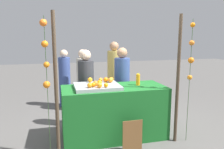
{
  "coord_description": "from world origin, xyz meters",
  "views": [
    {
      "loc": [
        -1.0,
        -3.74,
        1.84
      ],
      "look_at": [
        0.0,
        0.15,
        1.15
      ],
      "focal_mm": 35.44,
      "sensor_mm": 36.0,
      "label": 1
    }
  ],
  "objects_px": {
    "orange_1": "(110,80)",
    "vendor_right": "(122,88)",
    "orange_0": "(106,80)",
    "vendor_left": "(86,91)",
    "chalkboard_sign": "(132,137)",
    "juice_bottle": "(138,80)",
    "stall_counter": "(114,112)"
  },
  "relations": [
    {
      "from": "stall_counter",
      "to": "chalkboard_sign",
      "type": "relative_size",
      "value": 3.38
    },
    {
      "from": "stall_counter",
      "to": "vendor_left",
      "type": "height_order",
      "value": "vendor_left"
    },
    {
      "from": "vendor_right",
      "to": "orange_1",
      "type": "bearing_deg",
      "value": -125.38
    },
    {
      "from": "vendor_left",
      "to": "vendor_right",
      "type": "distance_m",
      "value": 0.77
    },
    {
      "from": "juice_bottle",
      "to": "chalkboard_sign",
      "type": "distance_m",
      "value": 1.07
    },
    {
      "from": "orange_0",
      "to": "juice_bottle",
      "type": "distance_m",
      "value": 0.6
    },
    {
      "from": "orange_1",
      "to": "juice_bottle",
      "type": "distance_m",
      "value": 0.52
    },
    {
      "from": "vendor_right",
      "to": "juice_bottle",
      "type": "bearing_deg",
      "value": -79.25
    },
    {
      "from": "orange_0",
      "to": "vendor_right",
      "type": "distance_m",
      "value": 0.73
    },
    {
      "from": "orange_0",
      "to": "orange_1",
      "type": "distance_m",
      "value": 0.1
    },
    {
      "from": "orange_1",
      "to": "chalkboard_sign",
      "type": "height_order",
      "value": "orange_1"
    },
    {
      "from": "orange_0",
      "to": "orange_1",
      "type": "height_order",
      "value": "orange_0"
    },
    {
      "from": "orange_1",
      "to": "chalkboard_sign",
      "type": "xyz_separation_m",
      "value": [
        0.18,
        -0.72,
        -0.79
      ]
    },
    {
      "from": "vendor_left",
      "to": "vendor_right",
      "type": "height_order",
      "value": "vendor_right"
    },
    {
      "from": "orange_1",
      "to": "vendor_right",
      "type": "xyz_separation_m",
      "value": [
        0.39,
        0.55,
        -0.3
      ]
    },
    {
      "from": "chalkboard_sign",
      "to": "vendor_left",
      "type": "distance_m",
      "value": 1.45
    },
    {
      "from": "vendor_left",
      "to": "vendor_right",
      "type": "bearing_deg",
      "value": 1.73
    },
    {
      "from": "orange_0",
      "to": "chalkboard_sign",
      "type": "xyz_separation_m",
      "value": [
        0.25,
        -0.79,
        -0.79
      ]
    },
    {
      "from": "orange_0",
      "to": "chalkboard_sign",
      "type": "bearing_deg",
      "value": -72.5
    },
    {
      "from": "stall_counter",
      "to": "orange_1",
      "type": "distance_m",
      "value": 0.59
    },
    {
      "from": "vendor_right",
      "to": "orange_0",
      "type": "bearing_deg",
      "value": -133.76
    },
    {
      "from": "juice_bottle",
      "to": "stall_counter",
      "type": "bearing_deg",
      "value": -176.87
    },
    {
      "from": "vendor_right",
      "to": "chalkboard_sign",
      "type": "bearing_deg",
      "value": -99.41
    },
    {
      "from": "orange_0",
      "to": "orange_1",
      "type": "xyz_separation_m",
      "value": [
        0.07,
        -0.07,
        -0.0
      ]
    },
    {
      "from": "orange_0",
      "to": "juice_bottle",
      "type": "bearing_deg",
      "value": -14.04
    },
    {
      "from": "orange_0",
      "to": "stall_counter",
      "type": "bearing_deg",
      "value": -56.2
    },
    {
      "from": "stall_counter",
      "to": "chalkboard_sign",
      "type": "bearing_deg",
      "value": -77.69
    },
    {
      "from": "juice_bottle",
      "to": "vendor_left",
      "type": "height_order",
      "value": "vendor_left"
    },
    {
      "from": "stall_counter",
      "to": "vendor_right",
      "type": "relative_size",
      "value": 1.15
    },
    {
      "from": "orange_1",
      "to": "vendor_right",
      "type": "relative_size",
      "value": 0.05
    },
    {
      "from": "vendor_right",
      "to": "stall_counter",
      "type": "bearing_deg",
      "value": -118.02
    },
    {
      "from": "vendor_left",
      "to": "orange_1",
      "type": "bearing_deg",
      "value": -54.8
    }
  ]
}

